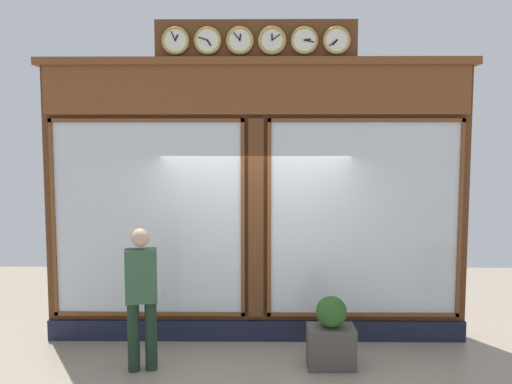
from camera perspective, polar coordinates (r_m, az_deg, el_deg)
The scene contains 4 objects.
shop_facade at distance 6.79m, azimuth 0.01°, elevation -0.77°, with size 5.75×0.42×4.25m.
pedestrian at distance 6.10m, azimuth -12.85°, elevation -11.05°, with size 0.40×0.29×1.69m.
planter_box at distance 6.32m, azimuth 8.48°, elevation -16.96°, with size 0.56×0.36×0.49m, color #4C4742.
planter_shrub at distance 6.17m, azimuth 8.54°, elevation -13.27°, with size 0.37×0.37×0.37m, color #285623.
Camera 1 is at (-0.06, 6.63, 2.60)m, focal length 35.29 mm.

